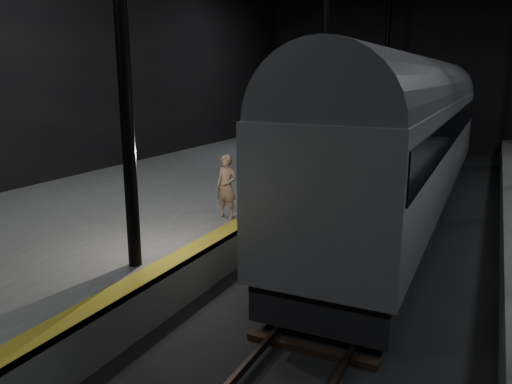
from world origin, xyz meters
The scene contains 6 objects.
ground centered at (0.00, 0.00, 0.00)m, with size 44.00×44.00×0.00m, color black.
platform_left centered at (-7.50, 0.00, 0.50)m, with size 9.00×43.80×1.00m, color #4F4F4D.
tactile_strip centered at (-3.25, 0.00, 1.00)m, with size 0.50×43.80×0.01m, color olive.
track centered at (0.00, 0.00, 0.07)m, with size 2.40×43.00×0.24m.
train centered at (0.00, 5.84, 2.94)m, with size 2.96×19.73×5.27m.
woman centered at (-3.80, -0.13, 1.86)m, with size 0.63×0.41×1.72m, color #9B785F.
Camera 1 is at (2.56, -11.57, 4.76)m, focal length 35.00 mm.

